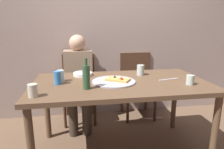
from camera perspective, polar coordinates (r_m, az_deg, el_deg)
The scene contains 15 objects.
back_wall at distance 2.87m, azimuth -1.64°, elevation 14.20°, with size 6.00×0.10×2.60m, color gray.
dining_table at distance 1.95m, azimuth 2.45°, elevation -4.13°, with size 1.67×0.90×0.76m.
pizza_tray at distance 1.91m, azimuth 0.48°, elevation -2.00°, with size 0.42×0.42×0.01m, color #ADADB2.
pizza_slice_last at distance 1.92m, azimuth 1.72°, elevation -1.36°, with size 0.26×0.23×0.05m.
wine_bottle at distance 1.69m, azimuth -7.32°, elevation -0.62°, with size 0.06×0.06×0.26m.
tumbler_near at distance 1.97m, azimuth -14.45°, elevation -0.39°, with size 0.07×0.07×0.11m, color silver.
tumbler_far at distance 1.63m, azimuth -21.66°, elevation -4.27°, with size 0.07×0.07×0.10m, color beige.
wine_glass at distance 2.18m, azimuth 8.13°, elevation 1.27°, with size 0.08×0.08×0.11m, color #B7C6BC.
short_glass at distance 1.95m, azimuth 21.39°, elevation -1.45°, with size 0.07×0.07×0.09m, color #B7C6BC.
soda_can at distance 1.89m, azimuth -15.24°, elevation -0.90°, with size 0.07×0.07×0.12m, color #337AC1.
plate_stack at distance 2.17m, azimuth -8.32°, elevation 0.14°, with size 0.20×0.20×0.03m, color white.
table_knife at distance 2.07m, azimuth 15.91°, elevation -1.32°, with size 0.22×0.02×0.01m, color #B7B7BC.
chair_left at distance 2.78m, azimuth -9.37°, elevation -2.41°, with size 0.44×0.44×0.90m.
chair_right at distance 2.89m, azimuth 7.05°, elevation -1.70°, with size 0.44×0.44×0.90m.
guest_in_sweater at distance 2.60m, azimuth -9.49°, elevation -0.64°, with size 0.36×0.56×1.17m.
Camera 1 is at (-0.37, -1.82, 1.29)m, focal length 32.06 mm.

